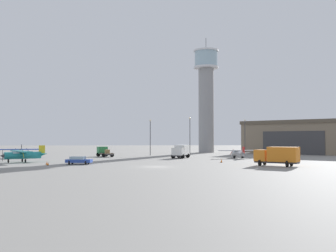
% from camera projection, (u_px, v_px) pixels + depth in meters
% --- Properties ---
extents(ground_plane, '(400.00, 400.00, 0.00)m').
position_uv_depth(ground_plane, '(155.00, 167.00, 60.76)').
color(ground_plane, gray).
extents(control_tower, '(7.96, 7.96, 37.03)m').
position_uv_depth(control_tower, '(206.00, 93.00, 125.23)').
color(control_tower, gray).
rests_on(control_tower, ground_plane).
extents(hangar, '(38.89, 37.93, 9.70)m').
position_uv_depth(hangar, '(306.00, 137.00, 116.52)').
color(hangar, '#7A6B56').
rests_on(hangar, ground_plane).
extents(airplane_blue, '(10.24, 8.02, 3.03)m').
position_uv_depth(airplane_blue, '(21.00, 152.00, 88.99)').
color(airplane_blue, '#2847A8').
rests_on(airplane_blue, ground_plane).
extents(airplane_teal, '(7.95, 9.88, 3.13)m').
position_uv_depth(airplane_teal, '(23.00, 154.00, 72.73)').
color(airplane_teal, teal).
rests_on(airplane_teal, ground_plane).
extents(airplane_silver, '(9.07, 7.10, 2.66)m').
position_uv_depth(airplane_silver, '(238.00, 153.00, 87.81)').
color(airplane_silver, '#B7BABF').
rests_on(airplane_silver, ground_plane).
extents(truck_flatbed_green, '(4.79, 6.88, 2.42)m').
position_uv_depth(truck_flatbed_green, '(104.00, 152.00, 95.79)').
color(truck_flatbed_green, '#38383D').
rests_on(truck_flatbed_green, ground_plane).
extents(truck_box_white, '(4.67, 6.63, 2.97)m').
position_uv_depth(truck_box_white, '(181.00, 151.00, 88.70)').
color(truck_box_white, '#38383D').
rests_on(truck_box_white, ground_plane).
extents(truck_box_orange, '(6.86, 6.10, 3.09)m').
position_uv_depth(truck_box_orange, '(278.00, 155.00, 62.38)').
color(truck_box_orange, '#38383D').
rests_on(truck_box_orange, ground_plane).
extents(car_blue, '(4.52, 2.68, 1.37)m').
position_uv_depth(car_blue, '(79.00, 160.00, 66.62)').
color(car_blue, '#2847A8').
rests_on(car_blue, ground_plane).
extents(light_post_west, '(0.44, 0.44, 10.07)m').
position_uv_depth(light_post_west, '(190.00, 133.00, 102.23)').
color(light_post_west, '#38383D').
rests_on(light_post_west, ground_plane).
extents(light_post_east, '(0.44, 0.44, 9.62)m').
position_uv_depth(light_post_east, '(245.00, 134.00, 105.00)').
color(light_post_east, '#38383D').
rests_on(light_post_east, ground_plane).
extents(light_post_north, '(0.44, 0.44, 9.51)m').
position_uv_depth(light_post_north, '(150.00, 134.00, 102.93)').
color(light_post_north, '#38383D').
rests_on(light_post_north, ground_plane).
extents(traffic_cone_near_left, '(0.36, 0.36, 0.55)m').
position_uv_depth(traffic_cone_near_left, '(47.00, 163.00, 65.76)').
color(traffic_cone_near_left, black).
rests_on(traffic_cone_near_left, ground_plane).
extents(traffic_cone_near_right, '(0.36, 0.36, 0.71)m').
position_uv_depth(traffic_cone_near_right, '(221.00, 161.00, 71.77)').
color(traffic_cone_near_right, black).
rests_on(traffic_cone_near_right, ground_plane).
extents(traffic_cone_mid_apron, '(0.36, 0.36, 0.70)m').
position_uv_depth(traffic_cone_mid_apron, '(48.00, 163.00, 64.08)').
color(traffic_cone_mid_apron, black).
rests_on(traffic_cone_mid_apron, ground_plane).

